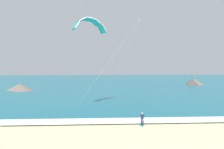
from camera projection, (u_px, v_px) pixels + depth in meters
name	position (u px, v px, depth m)	size (l,w,h in m)	color
sea	(116.00, 83.00, 88.32)	(200.00, 120.00, 0.20)	#146075
surf_foam	(148.00, 120.00, 29.48)	(200.00, 2.85, 0.04)	white
surfboard	(142.00, 125.00, 27.79)	(0.91, 1.46, 0.09)	#239EC6
kitesurfer	(142.00, 118.00, 27.76)	(0.64, 0.64, 1.69)	#191E38
kite_primary	(89.00, 24.00, 35.00)	(9.76, 10.45, 14.36)	teal
headland_right	(193.00, 82.00, 80.13)	(8.18, 8.18, 2.48)	#47423D
headland_left	(21.00, 88.00, 63.61)	(9.15, 9.35, 2.02)	#665B51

